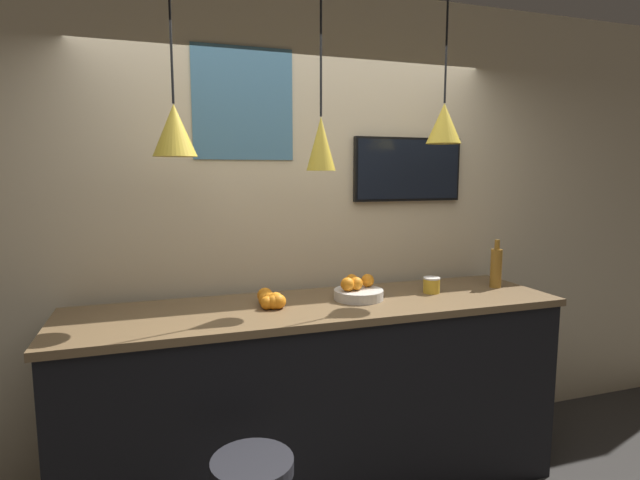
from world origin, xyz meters
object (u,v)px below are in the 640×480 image
object	(u,v)px
juice_bottle	(496,267)
spread_jar	(431,285)
mounted_tv	(408,169)
fruit_bowl	(358,291)

from	to	relation	value
juice_bottle	spread_jar	distance (m)	0.46
juice_bottle	mounted_tv	world-z (taller)	mounted_tv
mounted_tv	juice_bottle	bearing A→B (deg)	-43.40
fruit_bowl	juice_bottle	xyz separation A→B (m)	(0.93, -0.01, 0.08)
spread_jar	mounted_tv	bearing A→B (deg)	84.29
fruit_bowl	mounted_tv	xyz separation A→B (m)	(0.51, 0.38, 0.69)
juice_bottle	mounted_tv	size ratio (longest dim) A/B	0.40
mounted_tv	spread_jar	bearing A→B (deg)	-95.71
fruit_bowl	spread_jar	size ratio (longest dim) A/B	2.80
spread_jar	mounted_tv	xyz separation A→B (m)	(0.04, 0.39, 0.68)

